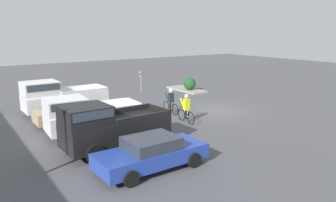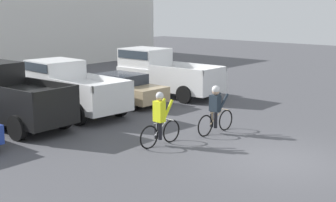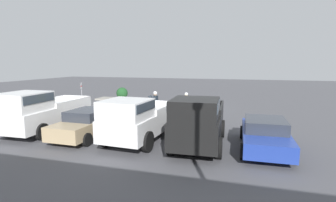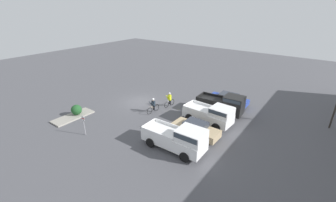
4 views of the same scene
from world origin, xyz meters
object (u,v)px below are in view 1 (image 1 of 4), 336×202
sedan_0 (152,153)px  pickup_truck_1 (86,115)px  cyclist_1 (186,108)px  shrub (190,84)px  pickup_truck_2 (58,96)px  cyclist_0 (171,100)px  sedan_1 (73,112)px  fire_lane_sign (141,79)px  pickup_truck_0 (109,126)px

sedan_0 → pickup_truck_1: (5.62, 0.57, 0.44)m
cyclist_1 → shrub: (7.97, -6.53, -0.16)m
pickup_truck_2 → pickup_truck_1: bearing=178.4°
cyclist_0 → cyclist_1: cyclist_1 is taller
sedan_0 → cyclist_1: cyclist_1 is taller
sedan_1 → cyclist_0: cyclist_0 is taller
pickup_truck_2 → fire_lane_sign: 8.80m
sedan_1 → pickup_truck_2: 2.83m
pickup_truck_0 → shrub: size_ratio=4.52×
pickup_truck_1 → cyclist_0: pickup_truck_1 is taller
pickup_truck_1 → sedan_0: bearing=-174.2°
pickup_truck_0 → fire_lane_sign: size_ratio=2.49×
cyclist_0 → pickup_truck_2: bearing=56.2°
cyclist_0 → sedan_0: bearing=140.3°
sedan_1 → shrub: size_ratio=3.95×
sedan_0 → cyclist_0: size_ratio=2.42×
pickup_truck_0 → fire_lane_sign: bearing=-35.7°
fire_lane_sign → shrub: size_ratio=1.81×
sedan_0 → shrub: (12.61, -11.86, 0.03)m
pickup_truck_2 → cyclist_0: bearing=-123.8°
pickup_truck_0 → fire_lane_sign: (11.62, -8.34, 0.04)m
pickup_truck_1 → fire_lane_sign: bearing=-43.6°
sedan_0 → pickup_truck_2: size_ratio=0.84×
sedan_0 → fire_lane_sign: bearing=-28.4°
pickup_truck_2 → fire_lane_sign: (3.21, -8.19, 0.07)m
pickup_truck_0 → cyclist_0: bearing=-56.5°
cyclist_0 → shrub: (5.60, -6.03, -0.18)m
cyclist_1 → fire_lane_sign: (9.76, -2.44, 0.36)m
pickup_truck_0 → shrub: 15.85m
pickup_truck_1 → cyclist_0: 6.55m
fire_lane_sign → sedan_0: bearing=151.6°
sedan_1 → shrub: (4.21, -12.26, 0.02)m
pickup_truck_1 → cyclist_1: pickup_truck_1 is taller
pickup_truck_2 → fire_lane_sign: pickup_truck_2 is taller
sedan_0 → cyclist_0: 9.11m
pickup_truck_1 → cyclist_0: bearing=-77.8°
pickup_truck_1 → pickup_truck_2: bearing=-1.6°
pickup_truck_0 → shrub: bearing=-51.7°
sedan_1 → pickup_truck_2: pickup_truck_2 is taller
pickup_truck_0 → pickup_truck_2: bearing=-1.0°
sedan_1 → pickup_truck_2: (2.79, 0.02, 0.47)m
fire_lane_sign → pickup_truck_2: bearing=111.4°
pickup_truck_2 → cyclist_1: bearing=-138.7°
cyclist_0 → shrub: 8.24m
pickup_truck_0 → pickup_truck_2: size_ratio=0.92×
pickup_truck_2 → fire_lane_sign: bearing=-68.6°
sedan_0 → pickup_truck_2: 11.21m
sedan_0 → shrub: bearing=-43.2°
sedan_1 → pickup_truck_0: bearing=178.3°
sedan_0 → shrub: size_ratio=4.13×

